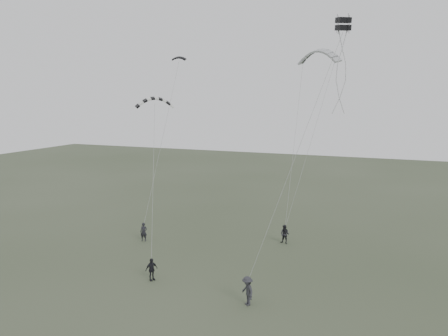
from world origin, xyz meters
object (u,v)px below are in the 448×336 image
at_px(flyer_far, 247,291).
at_px(flyer_left, 144,232).
at_px(flyer_right, 285,234).
at_px(flyer_center, 151,269).
at_px(kite_pale_large, 319,51).
at_px(kite_striped, 155,98).
at_px(kite_box, 343,24).
at_px(kite_dark_small, 179,58).

bearing_deg(flyer_far, flyer_left, -167.54).
relative_size(flyer_right, flyer_far, 0.91).
bearing_deg(flyer_center, kite_pale_large, -0.09).
xyz_separation_m(kite_pale_large, kite_striped, (-12.41, -7.91, -4.23)).
height_order(kite_pale_large, kite_box, kite_pale_large).
height_order(flyer_left, kite_box, kite_box).
distance_m(flyer_center, kite_striped, 14.64).
bearing_deg(kite_box, flyer_center, 162.59).
bearing_deg(flyer_left, kite_dark_small, 67.43).
xyz_separation_m(flyer_center, kite_dark_small, (-4.45, 13.25, 15.70)).
xyz_separation_m(flyer_far, kite_box, (4.60, 3.99, 16.16)).
relative_size(flyer_center, kite_dark_small, 1.18).
height_order(flyer_left, flyer_right, flyer_right).
bearing_deg(flyer_center, flyer_right, -3.01).
distance_m(flyer_right, kite_dark_small, 19.40).
relative_size(flyer_far, kite_pale_large, 0.45).
xyz_separation_m(kite_striped, kite_box, (15.97, -4.71, 4.44)).
relative_size(kite_striped, kite_box, 4.26).
bearing_deg(kite_striped, flyer_far, -73.22).
bearing_deg(flyer_far, kite_striped, -171.83).
distance_m(flyer_center, kite_pale_large, 23.93).
xyz_separation_m(flyer_far, kite_dark_small, (-11.88, 14.28, 15.58)).
relative_size(flyer_left, flyer_right, 1.00).
bearing_deg(kite_dark_small, kite_box, -44.34).
distance_m(flyer_left, flyer_right, 12.54).
height_order(flyer_center, kite_dark_small, kite_dark_small).
bearing_deg(kite_box, kite_striped, 132.33).
height_order(flyer_far, kite_pale_large, kite_pale_large).
bearing_deg(flyer_right, kite_pale_large, 79.64).
height_order(flyer_center, flyer_far, flyer_far).
height_order(kite_striped, kite_box, kite_box).
height_order(flyer_right, flyer_far, flyer_far).
height_order(flyer_left, kite_dark_small, kite_dark_small).
height_order(flyer_center, kite_striped, kite_striped).
distance_m(flyer_center, kite_box, 20.46).
xyz_separation_m(flyer_right, kite_striped, (-10.74, -3.45, 11.80)).
relative_size(flyer_left, flyer_far, 0.91).
bearing_deg(kite_pale_large, flyer_right, -88.99).
xyz_separation_m(flyer_left, kite_striped, (1.16, 0.52, 11.80)).
xyz_separation_m(flyer_far, kite_pale_large, (1.04, 16.61, 15.95)).
height_order(flyer_center, kite_box, kite_box).
bearing_deg(kite_striped, flyer_center, -98.63).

